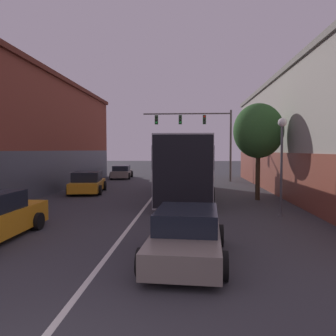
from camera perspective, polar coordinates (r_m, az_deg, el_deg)
The scene contains 9 objects.
lane_center_line at distance 18.48m, azimuth -2.96°, elevation -5.43°, with size 0.14×41.68×0.01m.
building_right_storefront at distance 22.37m, azimuth 26.75°, elevation 5.57°, with size 7.03×27.47×7.44m.
bus at distance 19.46m, azimuth 2.91°, elevation 0.76°, with size 2.97×11.63×3.47m.
hatchback_foreground at distance 8.47m, azimuth 3.22°, elevation -11.61°, with size 2.15×4.08×1.25m.
parked_car_left_mid at distance 21.75m, azimuth -13.82°, elevation -2.51°, with size 2.48×4.28×1.38m.
parked_car_left_far at distance 32.29m, azimuth -8.06°, elevation -0.71°, with size 2.14×4.24×1.25m.
traffic_signal_gantry at distance 29.06m, azimuth 5.76°, elevation 6.87°, with size 7.77×0.36×6.25m.
street_lamp at distance 14.27m, azimuth 19.19°, elevation 2.27°, with size 0.36×0.36×4.07m.
street_tree_near at distance 18.68m, azimuth 15.46°, elevation 6.20°, with size 2.72×2.45×5.31m.
Camera 1 is at (2.11, -3.32, 2.76)m, focal length 35.00 mm.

